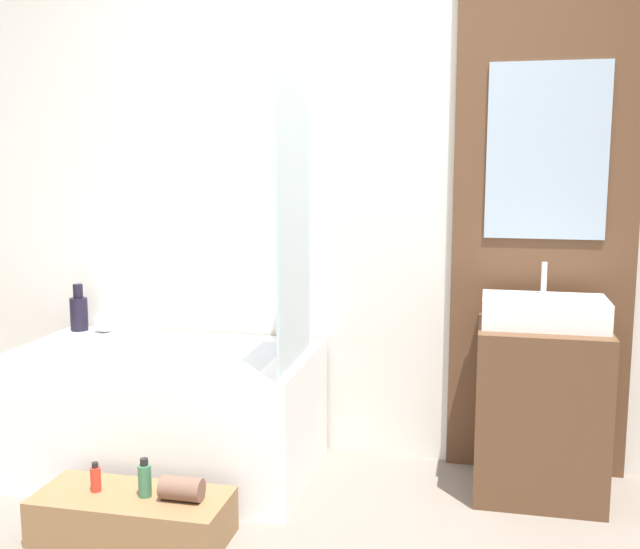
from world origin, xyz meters
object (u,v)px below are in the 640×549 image
Objects in this scene: vase_tall_dark at (79,312)px; bottle_soap_primary at (96,478)px; vase_round_light at (105,322)px; bathtub at (164,411)px; wooden_step_bench at (133,517)px; sink at (544,312)px; bottle_soap_secondary at (145,479)px.

vase_tall_dark is 1.18m from bottle_soap_primary.
bathtub is at bearing -33.22° from vase_round_light.
vase_tall_dark is (-0.59, 0.30, 0.39)m from bathtub.
wooden_step_bench is 0.21m from bottle_soap_primary.
sink is (1.54, 0.76, 0.72)m from wooden_step_bench.
vase_tall_dark is 0.15m from vase_round_light.
bathtub is at bearing -26.96° from vase_tall_dark.
bottle_soap_secondary is at bearing -49.42° from vase_tall_dark.
vase_round_light is at bearing 115.63° from bottle_soap_primary.
sink is 2.13× the size of vase_tall_dark.
wooden_step_bench is at bearing -77.23° from bathtub.
vase_round_light is 1.09m from bottle_soap_primary.
vase_round_light is (-0.59, 0.91, 0.54)m from wooden_step_bench.
bathtub is 1.77m from sink.
bathtub is 0.65m from bottle_soap_secondary.
bathtub is 0.63m from vase_round_light.
vase_round_light is at bearing 122.75° from wooden_step_bench.
bottle_soap_secondary is (0.20, -0.62, -0.05)m from bathtub.
wooden_step_bench is 6.40× the size of bottle_soap_primary.
bottle_soap_secondary reaches higher than wooden_step_bench.
sink is 4.77× the size of vase_round_light.
vase_tall_dark is at bearing 122.38° from bottle_soap_primary.
bathtub reaches higher than bottle_soap_secondary.
wooden_step_bench is at bearing -51.49° from vase_tall_dark.
vase_tall_dark is at bearing 176.02° from sink.
bathtub is at bearing 89.22° from bottle_soap_primary.
vase_tall_dark is (-2.28, 0.16, -0.13)m from sink.
bottle_soap_primary is at bearing -90.78° from bathtub.
vase_round_light is at bearing 125.16° from bottle_soap_secondary.
vase_round_light is (-0.45, 0.29, 0.34)m from bathtub.
sink reaches higher than vase_round_light.
sink is at bearing 24.29° from bottle_soap_primary.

